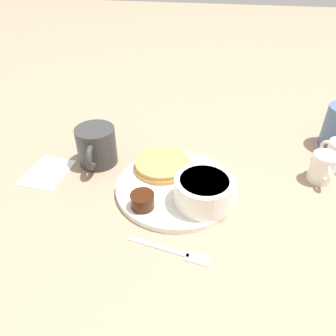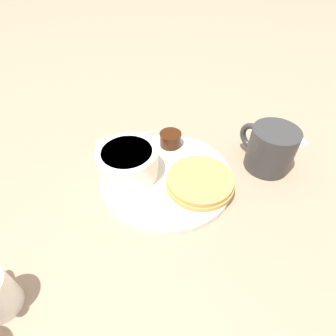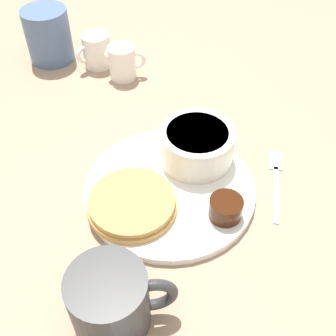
{
  "view_description": "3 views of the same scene",
  "coord_description": "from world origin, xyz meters",
  "views": [
    {
      "loc": [
        0.5,
        0.07,
        0.43
      ],
      "look_at": [
        -0.01,
        -0.02,
        0.04
      ],
      "focal_mm": 35.0,
      "sensor_mm": 36.0,
      "label": 1
    },
    {
      "loc": [
        -0.29,
        0.17,
        0.36
      ],
      "look_at": [
        -0.01,
        0.0,
        0.04
      ],
      "focal_mm": 28.0,
      "sensor_mm": 36.0,
      "label": 2
    },
    {
      "loc": [
        -0.01,
        -0.39,
        0.46
      ],
      "look_at": [
        -0.0,
        0.0,
        0.05
      ],
      "focal_mm": 45.0,
      "sensor_mm": 36.0,
      "label": 3
    }
  ],
  "objects": [
    {
      "name": "pancake_stack",
      "position": [
        -0.05,
        -0.04,
        0.02
      ],
      "size": [
        0.12,
        0.12,
        0.02
      ],
      "color": "tan",
      "rests_on": "plate"
    },
    {
      "name": "ground_plane",
      "position": [
        0.0,
        0.0,
        0.0
      ],
      "size": [
        4.0,
        4.0,
        0.0
      ],
      "primitive_type": "plane",
      "color": "#9E7F66"
    },
    {
      "name": "bowl",
      "position": [
        0.04,
        0.06,
        0.04
      ],
      "size": [
        0.11,
        0.11,
        0.05
      ],
      "color": "white",
      "rests_on": "plate"
    },
    {
      "name": "napkin",
      "position": [
        -0.01,
        -0.28,
        0.0
      ],
      "size": [
        0.12,
        0.09,
        0.0
      ],
      "color": "white",
      "rests_on": "ground_plane"
    },
    {
      "name": "fork",
      "position": [
        0.16,
        0.02,
        0.0
      ],
      "size": [
        0.04,
        0.14,
        0.0
      ],
      "color": "silver",
      "rests_on": "ground_plane"
    },
    {
      "name": "plate",
      "position": [
        0.0,
        0.0,
        0.01
      ],
      "size": [
        0.24,
        0.24,
        0.01
      ],
      "color": "white",
      "rests_on": "ground_plane"
    },
    {
      "name": "syrup_cup",
      "position": [
        0.07,
        -0.05,
        0.03
      ],
      "size": [
        0.04,
        0.04,
        0.03
      ],
      "color": "#38190A",
      "rests_on": "plate"
    },
    {
      "name": "butter_ramekin",
      "position": [
        0.06,
        0.06,
        0.03
      ],
      "size": [
        0.04,
        0.04,
        0.04
      ],
      "color": "white",
      "rests_on": "plate"
    },
    {
      "name": "coffee_mug",
      "position": [
        -0.07,
        -0.19,
        0.04
      ],
      "size": [
        0.12,
        0.09,
        0.08
      ],
      "color": "#333333",
      "rests_on": "ground_plane"
    },
    {
      "name": "creamer_pitcher_near",
      "position": [
        -0.08,
        0.29,
        0.03
      ],
      "size": [
        0.08,
        0.05,
        0.06
      ],
      "color": "white",
      "rests_on": "ground_plane"
    }
  ]
}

